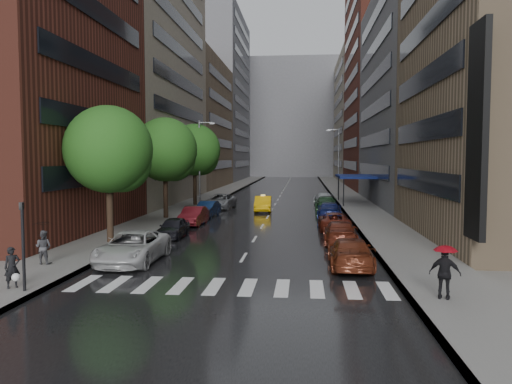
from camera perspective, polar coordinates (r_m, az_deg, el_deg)
ground at (r=22.79m, az=-2.64°, el=-9.49°), size 220.00×220.00×0.00m
road at (r=72.21m, az=2.91°, el=-0.22°), size 14.00×140.00×0.01m
sidewalk_left at (r=73.14m, az=-4.15°, el=-0.12°), size 4.00×140.00×0.15m
sidewalk_right at (r=72.37m, az=10.05°, el=-0.21°), size 4.00×140.00×0.15m
crosswalk at (r=20.84m, az=-2.87°, el=-10.75°), size 13.15×2.80×0.01m
buildings_left at (r=83.43m, az=-7.33°, el=11.32°), size 8.00×108.00×38.00m
buildings_right at (r=80.13m, az=14.14°, el=10.85°), size 8.05×109.10×36.00m
building_far at (r=140.39m, az=4.15°, el=8.35°), size 40.00×14.00×32.00m
tree_near at (r=31.50m, az=-16.49°, el=4.67°), size 5.29×5.29×8.44m
tree_mid at (r=43.27m, az=-10.35°, el=4.77°), size 5.45×5.45×8.69m
tree_far at (r=54.54m, az=-7.03°, el=4.81°), size 5.60×5.60×8.93m
taxi at (r=48.89m, az=0.81°, el=-1.36°), size 1.77×4.61×1.50m
parked_cars_left at (r=38.27m, az=-7.51°, el=-2.89°), size 2.99×32.38×1.59m
parked_cars_right at (r=40.30m, az=8.62°, el=-2.60°), size 2.32×36.40×1.50m
ped_bag_walker at (r=22.12m, az=-26.07°, el=-7.83°), size 0.71×0.69×1.63m
ped_black_umbrella at (r=26.28m, az=-23.15°, el=-4.92°), size 0.96×0.98×2.09m
ped_red_umbrella at (r=19.55m, az=20.81°, el=-8.03°), size 1.19×0.82×2.01m
traffic_light at (r=21.22m, az=-25.09°, el=-4.74°), size 0.18×0.15×3.45m
street_lamp_left at (r=53.06m, az=-6.40°, el=3.51°), size 1.74×0.22×9.00m
street_lamp_right at (r=67.10m, az=9.35°, el=3.58°), size 1.74×0.22×9.00m
awning at (r=57.29m, az=11.28°, el=1.74°), size 4.00×8.00×3.12m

